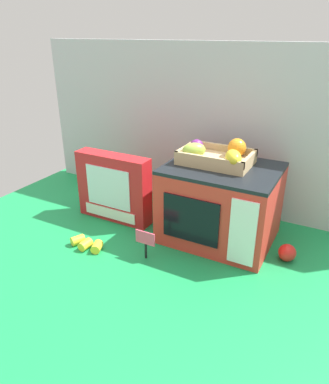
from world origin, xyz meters
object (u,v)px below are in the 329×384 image
food_groups_crate (217,156)px  loose_toy_banana (87,244)px  loose_toy_apple (287,253)px  toy_microwave (220,203)px  price_sign (145,241)px  cookie_set_box (114,188)px

food_groups_crate → loose_toy_banana: bearing=-138.4°
loose_toy_banana → loose_toy_apple: loose_toy_apple is taller
food_groups_crate → loose_toy_apple: 0.39m
toy_microwave → loose_toy_banana: bearing=-142.6°
food_groups_crate → loose_toy_banana: 0.54m
loose_toy_apple → price_sign: bearing=-153.1°
food_groups_crate → cookie_set_box: bearing=-168.3°
price_sign → loose_toy_banana: price_sign is taller
loose_toy_apple → cookie_set_box: bearing=-177.6°
loose_toy_banana → price_sign: bearing=12.0°
price_sign → loose_toy_banana: (-0.21, -0.04, -0.05)m
toy_microwave → food_groups_crate: 0.17m
toy_microwave → loose_toy_apple: toy_microwave is taller
price_sign → loose_toy_apple: 0.46m
loose_toy_apple → loose_toy_banana: bearing=-157.9°
loose_toy_banana → loose_toy_apple: 0.67m
cookie_set_box → price_sign: cookie_set_box is taller
toy_microwave → loose_toy_apple: (0.25, -0.03, -0.11)m
toy_microwave → food_groups_crate: (-0.03, 0.02, 0.16)m
loose_toy_banana → food_groups_crate: bearing=41.6°
food_groups_crate → cookie_set_box: (-0.38, -0.08, -0.17)m
toy_microwave → price_sign: bearing=-124.0°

